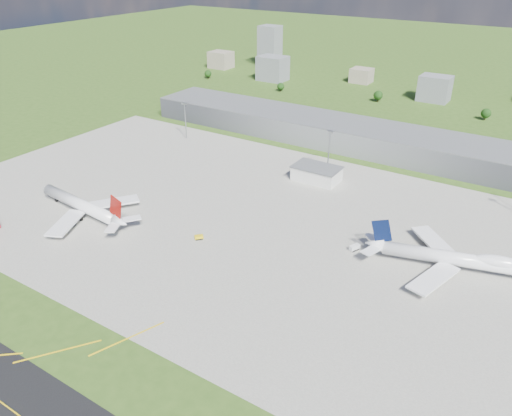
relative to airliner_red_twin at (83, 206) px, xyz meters
The scene contains 20 objects.
ground 167.13m from the airliner_red_twin, 65.54° to the left, with size 1400.00×1400.00×0.00m, color #325219.
apron 89.79m from the airliner_red_twin, 27.98° to the left, with size 360.00×190.00×0.08m, color gray.
terminal 180.82m from the airliner_red_twin, 67.51° to the left, with size 300.00×42.00×15.00m, color slate.
ops_building 129.17m from the airliner_red_twin, 52.20° to the left, with size 26.00×16.00×8.00m, color silver.
mast_west 121.70m from the airliner_red_twin, 104.76° to the left, with size 3.50×2.00×25.90m.
mast_center 141.88m from the airliner_red_twin, 55.93° to the left, with size 3.50×2.00×25.90m.
airliner_red_twin is the anchor object (origin of this frame).
airliner_blue_quad 176.69m from the airliner_red_twin, 16.93° to the left, with size 71.33×54.95×18.90m.
tug_yellow 64.73m from the airliner_red_twin, 11.36° to the left, with size 4.37×4.43×1.93m.
van_white_near 134.80m from the airliner_red_twin, 18.52° to the left, with size 4.02×5.42×2.53m.
van_white_far 167.73m from the airliner_red_twin, 12.33° to the left, with size 4.31×2.58×2.14m.
bldg_far_w 355.65m from the airliner_red_twin, 115.10° to the left, with size 24.00×20.00×18.00m, color gray.
bldg_w 310.33m from the airliner_red_twin, 103.20° to the left, with size 28.00×22.00×24.00m, color slate.
bldg_cw 342.18m from the airliner_red_twin, 88.46° to the left, with size 20.00×18.00×14.00m, color gray.
bldg_c 324.60m from the airliner_red_twin, 74.05° to the left, with size 26.00×20.00×22.00m, color slate.
bldg_tall_w 379.02m from the airliner_red_twin, 107.02° to the left, with size 22.00×20.00×44.00m, color slate.
tree_far_w 301.88m from the airliner_red_twin, 115.68° to the left, with size 7.20×7.20×8.80m.
tree_w 270.16m from the airliner_red_twin, 98.69° to the left, with size 6.75×6.75×8.25m.
tree_c 286.31m from the airliner_red_twin, 80.11° to the left, with size 8.10×8.10×9.90m.
tree_e 310.04m from the airliner_red_twin, 63.33° to the left, with size 7.65×7.65×9.35m.
Camera 1 is at (123.74, -142.12, 119.72)m, focal length 35.00 mm.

